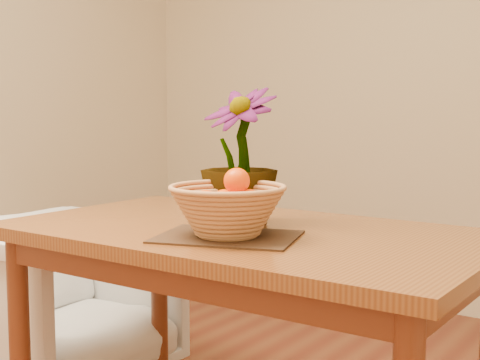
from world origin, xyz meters
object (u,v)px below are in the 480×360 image
Objects in this scene: table at (244,258)px; potted_plant at (239,156)px; armchair at (62,294)px; wicker_basket at (228,212)px.

table is 0.30m from potted_plant.
wicker_basket is at bearing -104.32° from armchair.
potted_plant is at bearing 116.54° from wicker_basket.
wicker_basket reaches higher than armchair.
table is at bearing -96.74° from armchair.
potted_plant is (-0.09, 0.19, 0.13)m from wicker_basket.
armchair is at bearing 164.58° from wicker_basket.
potted_plant is 0.55× the size of armchair.
table is 0.22m from wicker_basket.
table reaches higher than armchair.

